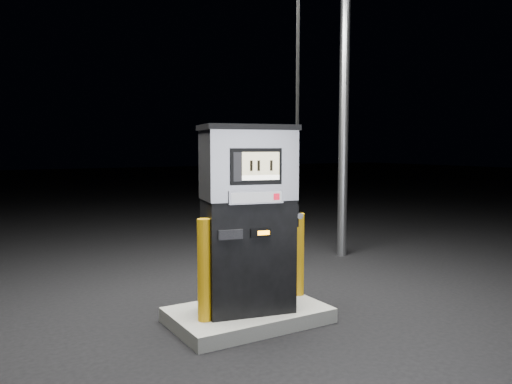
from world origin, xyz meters
TOP-DOWN VIEW (x-y plane):
  - ground at (0.00, 0.00)m, footprint 80.00×80.00m
  - pump_island at (0.00, 0.00)m, footprint 1.60×1.00m
  - fuel_dispenser at (-0.03, -0.05)m, footprint 1.10×0.75m
  - bollard_left at (-0.55, -0.11)m, footprint 0.16×0.16m
  - bollard_right at (0.74, 0.12)m, footprint 0.13×0.13m

SIDE VIEW (x-z plane):
  - ground at x=0.00m, z-range 0.00..0.00m
  - pump_island at x=0.00m, z-range 0.00..0.15m
  - bollard_right at x=0.74m, z-range 0.15..1.09m
  - bollard_left at x=-0.55m, z-range 0.15..1.16m
  - fuel_dispenser at x=-0.03m, z-range -0.85..3.12m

